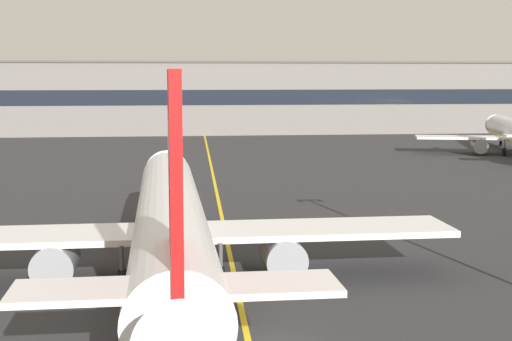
# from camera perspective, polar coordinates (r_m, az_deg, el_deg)

# --- Properties ---
(taxiway_centreline) EXTENTS (5.11, 179.94, 0.01)m
(taxiway_centreline) POSITION_cam_1_polar(r_m,az_deg,el_deg) (61.78, -2.62, -3.42)
(taxiway_centreline) COLOR yellow
(taxiway_centreline) RESTS_ON ground
(airliner_foreground) EXTENTS (32.07, 41.44, 11.65)m
(airliner_foreground) POSITION_cam_1_polar(r_m,az_deg,el_deg) (41.77, -6.47, -3.96)
(airliner_foreground) COLOR white
(airliner_foreground) RESTS_ON ground
(safety_cone_by_nose_gear) EXTENTS (0.44, 0.44, 0.55)m
(safety_cone_by_nose_gear) POSITION_cam_1_polar(r_m,az_deg,el_deg) (57.31, -5.75, -4.04)
(safety_cone_by_nose_gear) COLOR orange
(safety_cone_by_nose_gear) RESTS_ON ground
(terminal_building) EXTENTS (130.45, 12.40, 13.95)m
(terminal_building) POSITION_cam_1_polar(r_m,az_deg,el_deg) (147.16, -3.25, 5.54)
(terminal_building) COLOR slate
(terminal_building) RESTS_ON ground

